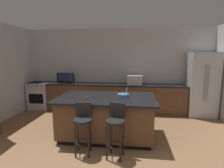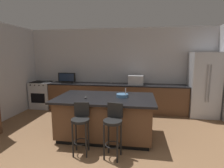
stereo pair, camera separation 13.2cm
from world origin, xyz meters
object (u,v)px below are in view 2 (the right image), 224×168
(kitchen_island, at_px, (105,116))
(bar_stool_left, at_px, (81,124))
(tv_monitor, at_px, (67,78))
(refrigerator, at_px, (203,85))
(range_oven, at_px, (42,95))
(microwave, at_px, (136,80))
(bar_stool_right, at_px, (113,126))
(tv_remote, at_px, (86,97))
(fruit_bowl, at_px, (122,95))

(kitchen_island, distance_m, bar_stool_left, 0.85)
(kitchen_island, bearing_deg, tv_monitor, 132.66)
(kitchen_island, xyz_separation_m, refrigerator, (2.69, 1.83, 0.50))
(range_oven, bearing_deg, tv_monitor, -3.00)
(kitchen_island, relative_size, refrigerator, 1.12)
(microwave, bearing_deg, bar_stool_left, -109.82)
(tv_monitor, xyz_separation_m, bar_stool_right, (1.99, -2.64, -0.48))
(range_oven, bearing_deg, tv_remote, -42.12)
(bar_stool_right, xyz_separation_m, tv_remote, (-0.71, 0.67, 0.34))
(range_oven, height_order, bar_stool_right, bar_stool_right)
(range_oven, bearing_deg, kitchen_island, -35.35)
(refrigerator, xyz_separation_m, range_oven, (-5.34, 0.05, -0.51))
(tv_remote, bearing_deg, kitchen_island, 5.25)
(bar_stool_left, height_order, fruit_bowl, fruit_bowl)
(kitchen_island, distance_m, fruit_bowl, 0.62)
(refrigerator, height_order, range_oven, refrigerator)
(kitchen_island, distance_m, tv_monitor, 2.56)
(fruit_bowl, relative_size, tv_remote, 1.56)
(range_oven, xyz_separation_m, bar_stool_right, (2.96, -2.70, 0.13))
(range_oven, distance_m, bar_stool_right, 4.00)
(range_oven, distance_m, fruit_bowl, 3.58)
(range_oven, bearing_deg, microwave, 0.02)
(microwave, xyz_separation_m, fruit_bowl, (-0.26, -1.83, -0.10))
(kitchen_island, bearing_deg, bar_stool_left, -112.34)
(fruit_bowl, bearing_deg, tv_monitor, 139.28)
(tv_monitor, distance_m, tv_remote, 2.36)
(microwave, distance_m, tv_remote, 2.29)
(microwave, relative_size, tv_remote, 2.82)
(bar_stool_left, height_order, tv_remote, bar_stool_left)
(refrigerator, relative_size, fruit_bowl, 7.36)
(range_oven, height_order, microwave, microwave)
(bar_stool_right, xyz_separation_m, fruit_bowl, (0.08, 0.86, 0.36))
(kitchen_island, height_order, range_oven, range_oven)
(bar_stool_right, bearing_deg, kitchen_island, 119.61)
(fruit_bowl, bearing_deg, tv_remote, -166.01)
(range_oven, xyz_separation_m, tv_monitor, (0.97, -0.05, 0.62))
(tv_remote, bearing_deg, tv_monitor, 108.50)
(microwave, xyz_separation_m, tv_remote, (-1.05, -2.03, -0.13))
(microwave, bearing_deg, tv_monitor, -178.73)
(tv_remote, bearing_deg, fruit_bowl, -0.37)
(tv_monitor, distance_m, fruit_bowl, 2.73)
(kitchen_island, height_order, fruit_bowl, fruit_bowl)
(tv_monitor, relative_size, fruit_bowl, 2.25)
(bar_stool_right, bearing_deg, bar_stool_left, -174.32)
(kitchen_island, xyz_separation_m, range_oven, (-2.65, 1.88, -0.01))
(bar_stool_left, bearing_deg, kitchen_island, 60.98)
(refrigerator, bearing_deg, bar_stool_right, -131.99)
(range_oven, distance_m, tv_remote, 3.06)
(kitchen_island, bearing_deg, range_oven, 144.65)
(bar_stool_right, relative_size, tv_remote, 5.88)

